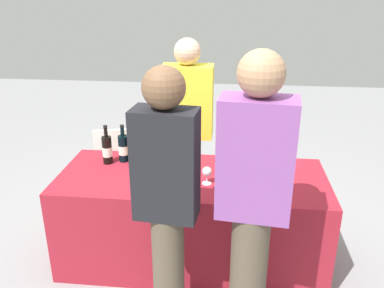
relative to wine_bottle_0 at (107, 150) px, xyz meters
name	(u,v)px	position (x,y,z in m)	size (l,w,h in m)	color
ground_plane	(192,257)	(0.68, -0.15, -0.84)	(12.00, 12.00, 0.00)	gray
tasting_table	(192,218)	(0.68, -0.15, -0.48)	(1.97, 0.80, 0.73)	maroon
wine_bottle_0	(107,150)	(0.00, 0.00, 0.00)	(0.08, 0.08, 0.31)	black
wine_bottle_1	(123,148)	(0.11, 0.05, 0.00)	(0.08, 0.08, 0.30)	black
wine_bottle_2	(133,151)	(0.20, 0.01, -0.01)	(0.08, 0.08, 0.30)	black
wine_bottle_3	(166,149)	(0.46, 0.05, 0.01)	(0.07, 0.07, 0.32)	black
wine_bottle_4	(181,152)	(0.58, 0.00, 0.00)	(0.08, 0.08, 0.32)	black
wine_bottle_5	(221,157)	(0.88, -0.08, 0.01)	(0.07, 0.07, 0.34)	black
wine_bottle_6	(241,158)	(1.03, -0.08, 0.01)	(0.07, 0.07, 0.34)	black
wine_bottle_7	(277,155)	(1.31, 0.04, 0.00)	(0.07, 0.07, 0.32)	black
wine_glass_0	(149,167)	(0.39, -0.27, 0.00)	(0.08, 0.08, 0.15)	silver
wine_glass_1	(207,172)	(0.80, -0.27, -0.03)	(0.07, 0.07, 0.13)	silver
wine_glass_2	(263,177)	(1.18, -0.31, -0.02)	(0.07, 0.07, 0.13)	silver
server_pouring	(188,128)	(0.58, 0.46, 0.04)	(0.43, 0.24, 1.64)	#3F3351
guest_0	(167,199)	(0.61, -0.87, 0.09)	(0.36, 0.23, 1.67)	brown
guest_1	(253,198)	(1.09, -0.87, 0.13)	(0.41, 0.26, 1.76)	brown
menu_board	(123,165)	(-0.10, 0.73, -0.47)	(0.54, 0.03, 0.75)	white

